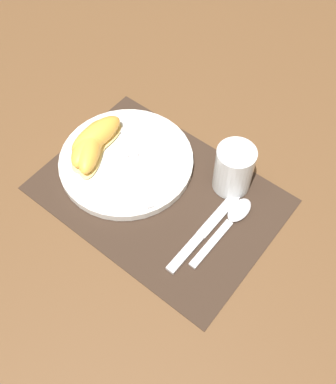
{
  "coord_description": "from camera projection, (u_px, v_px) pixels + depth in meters",
  "views": [
    {
      "loc": [
        0.3,
        -0.35,
        0.72
      ],
      "look_at": [
        0.02,
        0.0,
        0.02
      ],
      "focal_mm": 42.0,
      "sensor_mm": 36.0,
      "label": 1
    }
  ],
  "objects": [
    {
      "name": "placemat",
      "position": [
        159.0,
        194.0,
        0.85
      ],
      "size": [
        0.44,
        0.31,
        0.0
      ],
      "color": "#38281E",
      "rests_on": "ground_plane"
    },
    {
      "name": "ground_plane",
      "position": [
        159.0,
        195.0,
        0.85
      ],
      "size": [
        3.0,
        3.0,
        0.0
      ],
      "primitive_type": "plane",
      "color": "brown"
    },
    {
      "name": "citrus_wedge_0",
      "position": [
        97.0,
        136.0,
        0.88
      ],
      "size": [
        0.06,
        0.13,
        0.04
      ],
      "color": "#F4DB84",
      "rests_on": "plate"
    },
    {
      "name": "knife",
      "position": [
        206.0,
        229.0,
        0.81
      ],
      "size": [
        0.02,
        0.22,
        0.01
      ],
      "color": "silver",
      "rests_on": "placemat"
    },
    {
      "name": "juice_glass",
      "position": [
        233.0,
        171.0,
        0.83
      ],
      "size": [
        0.07,
        0.07,
        0.1
      ],
      "color": "silver",
      "rests_on": "placemat"
    },
    {
      "name": "citrus_wedge_1",
      "position": [
        90.0,
        144.0,
        0.88
      ],
      "size": [
        0.09,
        0.14,
        0.04
      ],
      "color": "#F4DB84",
      "rests_on": "plate"
    },
    {
      "name": "citrus_wedge_2",
      "position": [
        90.0,
        150.0,
        0.87
      ],
      "size": [
        0.11,
        0.13,
        0.04
      ],
      "color": "#F4DB84",
      "rests_on": "plate"
    },
    {
      "name": "plate",
      "position": [
        126.0,
        161.0,
        0.88
      ],
      "size": [
        0.26,
        0.26,
        0.02
      ],
      "color": "white",
      "rests_on": "placemat"
    },
    {
      "name": "spoon",
      "position": [
        232.0,
        219.0,
        0.82
      ],
      "size": [
        0.03,
        0.17,
        0.01
      ],
      "color": "silver",
      "rests_on": "placemat"
    },
    {
      "name": "fork",
      "position": [
        135.0,
        159.0,
        0.87
      ],
      "size": [
        0.17,
        0.13,
        0.0
      ],
      "color": "silver",
      "rests_on": "plate"
    }
  ]
}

